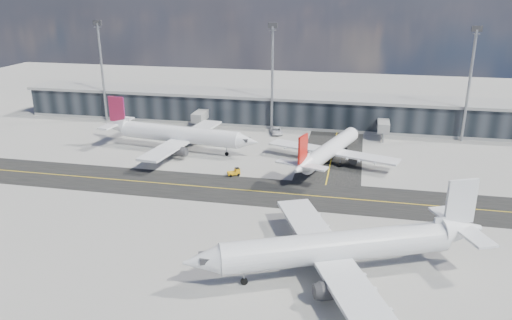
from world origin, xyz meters
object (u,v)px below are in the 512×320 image
object	(u,v)px
airliner_near	(341,247)
service_van	(277,131)
airliner_redtail	(330,150)
baggage_tug	(235,172)
airliner_af	(178,134)

from	to	relation	value
airliner_near	service_van	xyz separation A→B (m)	(-20.29, 66.53, -3.35)
airliner_redtail	airliner_near	world-z (taller)	airliner_near
airliner_redtail	airliner_near	bearing A→B (deg)	-66.22
airliner_near	baggage_tug	xyz separation A→B (m)	(-23.64, 33.85, -3.38)
service_van	baggage_tug	bearing A→B (deg)	-111.94
airliner_near	baggage_tug	bearing A→B (deg)	11.32
airliner_af	service_van	world-z (taller)	airliner_af
airliner_redtail	airliner_near	xyz separation A→B (m)	(4.63, -45.06, 0.72)
baggage_tug	service_van	distance (m)	32.86
airliner_redtail	service_van	bearing A→B (deg)	144.01
baggage_tug	service_van	world-z (taller)	service_van
airliner_af	airliner_redtail	distance (m)	36.95
airliner_redtail	baggage_tug	size ratio (longest dim) A/B	12.12
airliner_near	baggage_tug	size ratio (longest dim) A/B	14.29
airliner_near	airliner_redtail	bearing A→B (deg)	-17.75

